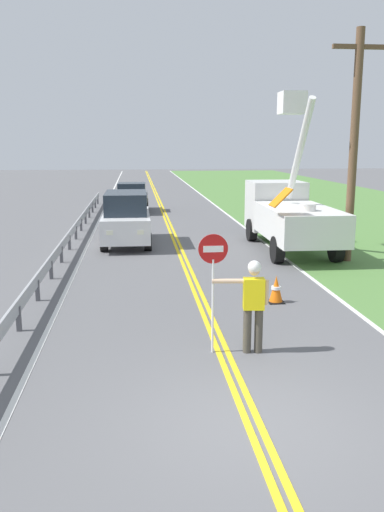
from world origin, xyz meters
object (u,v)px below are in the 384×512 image
object	(u,v)px
stop_sign_paddle	(213,267)
oncoming_suv_nearest	(126,218)
utility_pole_near	(354,143)
oncoming_sedan_second	(132,198)
traffic_cone_lead	(276,290)
utility_bucket_truck	(288,212)
flagger_worker	(253,301)

from	to	relation	value
stop_sign_paddle	oncoming_suv_nearest	distance (m)	11.87
utility_pole_near	oncoming_sedan_second	bearing A→B (deg)	117.08
oncoming_suv_nearest	traffic_cone_lead	xyz separation A→B (m)	(3.91, -8.57, -0.72)
traffic_cone_lead	utility_bucket_truck	bearing A→B (deg)	71.99
flagger_worker	oncoming_sedan_second	distance (m)	22.61
stop_sign_paddle	utility_pole_near	size ratio (longest dim) A/B	0.31
stop_sign_paddle	oncoming_sedan_second	size ratio (longest dim) A/B	0.56
flagger_worker	stop_sign_paddle	bearing A→B (deg)	174.03
oncoming_sedan_second	stop_sign_paddle	bearing A→B (deg)	-85.75
flagger_worker	oncoming_suv_nearest	bearing A→B (deg)	102.36
oncoming_suv_nearest	flagger_worker	bearing A→B (deg)	-77.64
stop_sign_paddle	utility_bucket_truck	bearing A→B (deg)	66.72
stop_sign_paddle	oncoming_suv_nearest	xyz separation A→B (m)	(-1.82, 11.71, -0.65)
utility_bucket_truck	oncoming_suv_nearest	distance (m)	6.39
oncoming_sedan_second	traffic_cone_lead	distance (m)	19.63
stop_sign_paddle	utility_pole_near	xyz separation A→B (m)	(5.83, 7.75, 2.29)
oncoming_suv_nearest	traffic_cone_lead	size ratio (longest dim) A/B	6.60
utility_bucket_truck	oncoming_sedan_second	xyz separation A→B (m)	(-6.04, 12.23, -0.59)
oncoming_suv_nearest	oncoming_sedan_second	world-z (taller)	oncoming_suv_nearest
stop_sign_paddle	utility_bucket_truck	world-z (taller)	utility_bucket_truck
utility_bucket_truck	utility_pole_near	size ratio (longest dim) A/B	0.90
utility_bucket_truck	utility_pole_near	bearing A→B (deg)	-59.11
oncoming_suv_nearest	traffic_cone_lead	world-z (taller)	oncoming_suv_nearest
utility_bucket_truck	stop_sign_paddle	bearing A→B (deg)	-113.28
utility_bucket_truck	oncoming_suv_nearest	size ratio (longest dim) A/B	1.48
oncoming_suv_nearest	utility_pole_near	distance (m)	9.10
flagger_worker	oncoming_sedan_second	xyz separation A→B (m)	(-2.43, 22.48, -0.21)
stop_sign_paddle	traffic_cone_lead	xyz separation A→B (m)	(2.09, 3.14, -1.37)
traffic_cone_lead	oncoming_suv_nearest	bearing A→B (deg)	114.50
flagger_worker	traffic_cone_lead	distance (m)	3.55
flagger_worker	oncoming_suv_nearest	xyz separation A→B (m)	(-2.58, 11.79, 0.01)
traffic_cone_lead	flagger_worker	bearing A→B (deg)	-112.38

